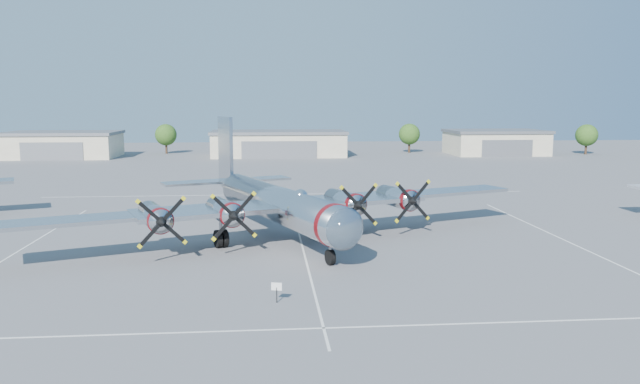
{
  "coord_description": "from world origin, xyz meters",
  "views": [
    {
      "loc": [
        -2.85,
        -52.33,
        11.42
      ],
      "look_at": [
        2.15,
        4.51,
        3.2
      ],
      "focal_mm": 35.0,
      "sensor_mm": 36.0,
      "label": 1
    }
  ],
  "objects": [
    {
      "name": "tree_east",
      "position": [
        30.0,
        88.0,
        4.22
      ],
      "size": [
        4.8,
        4.8,
        6.64
      ],
      "color": "#382619",
      "rests_on": "ground"
    },
    {
      "name": "hangar_west",
      "position": [
        -45.0,
        81.96,
        2.71
      ],
      "size": [
        22.6,
        14.6,
        5.4
      ],
      "color": "#BBAE94",
      "rests_on": "ground"
    },
    {
      "name": "tree_west",
      "position": [
        -25.0,
        90.0,
        4.22
      ],
      "size": [
        4.8,
        4.8,
        6.64
      ],
      "color": "#382619",
      "rests_on": "ground"
    },
    {
      "name": "main_bomber_b29",
      "position": [
        -2.19,
        0.26,
        0.0
      ],
      "size": [
        53.18,
        45.05,
        9.97
      ],
      "primitive_type": null,
      "rotation": [
        0.0,
        0.0,
        0.37
      ],
      "color": "silver",
      "rests_on": "ground"
    },
    {
      "name": "parking_lines",
      "position": [
        0.0,
        -1.75,
        0.01
      ],
      "size": [
        60.0,
        50.08,
        0.01
      ],
      "color": "silver",
      "rests_on": "ground"
    },
    {
      "name": "tree_far_east",
      "position": [
        68.0,
        80.0,
        4.22
      ],
      "size": [
        4.8,
        4.8,
        6.64
      ],
      "color": "#382619",
      "rests_on": "ground"
    },
    {
      "name": "hangar_east",
      "position": [
        48.0,
        81.96,
        2.71
      ],
      "size": [
        20.6,
        14.6,
        5.4
      ],
      "color": "#BBAE94",
      "rests_on": "ground"
    },
    {
      "name": "info_placard",
      "position": [
        -2.31,
        -17.68,
        0.84
      ],
      "size": [
        0.61,
        0.2,
        1.19
      ],
      "rotation": [
        0.0,
        0.0,
        -0.25
      ],
      "color": "black",
      "rests_on": "ground"
    },
    {
      "name": "hangar_center",
      "position": [
        0.0,
        81.96,
        2.71
      ],
      "size": [
        28.6,
        14.6,
        5.4
      ],
      "color": "#BBAE94",
      "rests_on": "ground"
    },
    {
      "name": "ground",
      "position": [
        0.0,
        0.0,
        0.0
      ],
      "size": [
        260.0,
        260.0,
        0.0
      ],
      "primitive_type": "plane",
      "color": "#525255",
      "rests_on": "ground"
    }
  ]
}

